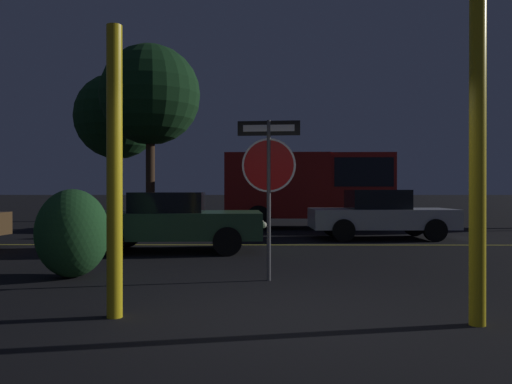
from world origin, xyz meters
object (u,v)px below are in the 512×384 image
object	(u,v)px
passing_car_2	(173,221)
passing_car_3	(380,214)
yellow_pole_right	(478,148)
tree_2	(150,95)
stop_sign	(269,166)
hedge_bush_1	(72,233)
delivery_truck	(313,185)
tree_0	(117,117)
yellow_pole_left	(114,171)

from	to	relation	value
passing_car_2	passing_car_3	xyz separation A→B (m)	(5.27, 2.84, 0.01)
yellow_pole_right	tree_2	bearing A→B (deg)	115.53
stop_sign	yellow_pole_right	size ratio (longest dim) A/B	0.67
hedge_bush_1	delivery_truck	bearing A→B (deg)	64.49
delivery_truck	tree_2	world-z (taller)	tree_2
yellow_pole_right	tree_0	bearing A→B (deg)	116.58
yellow_pole_left	hedge_bush_1	distance (m)	2.92
stop_sign	delivery_truck	xyz separation A→B (m)	(1.77, 10.35, -0.17)
yellow_pole_right	passing_car_2	distance (m)	7.39
hedge_bush_1	delivery_truck	distance (m)	11.22
passing_car_3	yellow_pole_left	bearing A→B (deg)	-31.06
hedge_bush_1	passing_car_2	distance (m)	3.47
passing_car_2	passing_car_3	size ratio (longest dim) A/B	1.00
yellow_pole_left	passing_car_2	xyz separation A→B (m)	(-0.38, 5.75, -0.89)
stop_sign	passing_car_2	bearing A→B (deg)	125.31
tree_0	tree_2	world-z (taller)	tree_2
delivery_truck	passing_car_3	bearing A→B (deg)	21.79
yellow_pole_right	hedge_bush_1	size ratio (longest dim) A/B	2.59
passing_car_3	tree_2	size ratio (longest dim) A/B	0.61
passing_car_2	passing_car_3	distance (m)	5.99
passing_car_2	delivery_truck	bearing A→B (deg)	147.42
hedge_bush_1	tree_2	size ratio (longest dim) A/B	0.21
tree_0	tree_2	bearing A→B (deg)	-60.27
stop_sign	yellow_pole_right	distance (m)	3.20
passing_car_3	tree_0	size ratio (longest dim) A/B	0.62
yellow_pole_left	passing_car_3	distance (m)	9.92
passing_car_2	passing_car_3	bearing A→B (deg)	115.20
stop_sign	yellow_pole_left	distance (m)	2.75
delivery_truck	tree_2	bearing A→B (deg)	-88.74
delivery_truck	tree_0	world-z (taller)	tree_0
passing_car_3	delivery_truck	xyz separation A→B (m)	(-1.44, 3.93, 0.87)
tree_0	passing_car_2	bearing A→B (deg)	-68.19
yellow_pole_left	delivery_truck	distance (m)	12.99
passing_car_3	yellow_pole_right	bearing A→B (deg)	-8.82
tree_0	hedge_bush_1	bearing A→B (deg)	-76.61
stop_sign	delivery_truck	size ratio (longest dim) A/B	0.41
yellow_pole_left	yellow_pole_right	xyz separation A→B (m)	(3.74, -0.28, 0.22)
passing_car_3	tree_2	world-z (taller)	tree_2
yellow_pole_right	hedge_bush_1	bearing A→B (deg)	152.10
yellow_pole_right	passing_car_2	xyz separation A→B (m)	(-4.12, 6.03, -1.11)
yellow_pole_left	hedge_bush_1	bearing A→B (deg)	119.46
passing_car_3	delivery_truck	bearing A→B (deg)	-161.27
yellow_pole_left	tree_2	bearing A→B (deg)	100.80
yellow_pole_right	delivery_truck	bearing A→B (deg)	91.28
hedge_bush_1	yellow_pole_left	bearing A→B (deg)	-60.54
yellow_pole_right	passing_car_3	world-z (taller)	yellow_pole_right
yellow_pole_left	passing_car_2	bearing A→B (deg)	93.81
delivery_truck	tree_0	xyz separation A→B (m)	(-8.22, 4.21, 3.05)
yellow_pole_left	yellow_pole_right	world-z (taller)	yellow_pole_right
passing_car_3	tree_0	bearing A→B (deg)	-131.50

